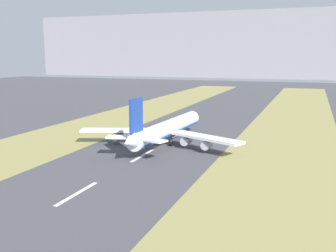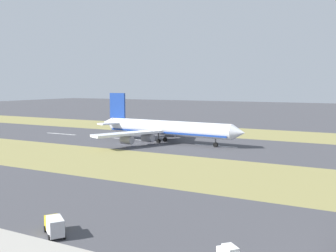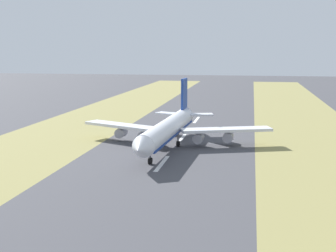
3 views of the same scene
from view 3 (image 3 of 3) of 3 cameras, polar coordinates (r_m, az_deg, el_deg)
ground_plane at (r=152.13m, az=1.09°, el=-2.28°), size 800.00×800.00×0.00m
grass_median_west at (r=151.85m, az=18.12°, el=-2.77°), size 40.00×600.00×0.01m
grass_median_east at (r=165.17m, az=-14.52°, el=-1.64°), size 40.00×600.00×0.01m
centreline_dash_near at (r=205.11m, az=3.49°, el=0.76°), size 1.20×18.00×0.01m
centreline_dash_mid at (r=166.00m, az=1.87°, el=-1.29°), size 1.20×18.00×0.01m
centreline_dash_far at (r=127.45m, az=-0.75°, el=-4.58°), size 1.20×18.00×0.01m
airplane_main_jet at (r=147.63m, az=0.17°, el=-0.26°), size 64.05×67.19×20.20m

